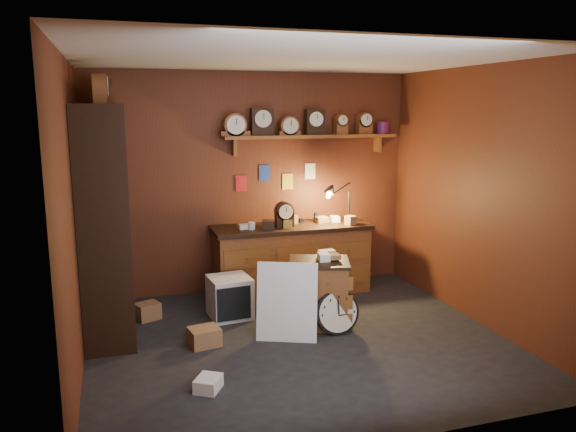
{
  "coord_description": "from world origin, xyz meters",
  "views": [
    {
      "loc": [
        -1.65,
        -4.93,
        2.26
      ],
      "look_at": [
        0.0,
        0.35,
        1.2
      ],
      "focal_mm": 35.0,
      "sensor_mm": 36.0,
      "label": 1
    }
  ],
  "objects_px": {
    "shelving_unit": "(101,209)",
    "big_round_clock": "(337,312)",
    "low_cabinet": "(319,290)",
    "workbench": "(291,255)"
  },
  "relations": [
    {
      "from": "low_cabinet",
      "to": "workbench",
      "type": "bearing_deg",
      "value": 105.74
    },
    {
      "from": "shelving_unit",
      "to": "big_round_clock",
      "type": "distance_m",
      "value": 2.61
    },
    {
      "from": "big_round_clock",
      "to": "low_cabinet",
      "type": "bearing_deg",
      "value": 109.72
    },
    {
      "from": "shelving_unit",
      "to": "big_round_clock",
      "type": "height_order",
      "value": "shelving_unit"
    },
    {
      "from": "shelving_unit",
      "to": "workbench",
      "type": "bearing_deg",
      "value": 12.72
    },
    {
      "from": "low_cabinet",
      "to": "shelving_unit",
      "type": "bearing_deg",
      "value": -177.93
    },
    {
      "from": "workbench",
      "to": "big_round_clock",
      "type": "distance_m",
      "value": 1.42
    },
    {
      "from": "workbench",
      "to": "shelving_unit",
      "type": "bearing_deg",
      "value": -167.28
    },
    {
      "from": "workbench",
      "to": "low_cabinet",
      "type": "xyz_separation_m",
      "value": [
        -0.06,
        -1.13,
        -0.09
      ]
    },
    {
      "from": "low_cabinet",
      "to": "big_round_clock",
      "type": "bearing_deg",
      "value": -51.68
    }
  ]
}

